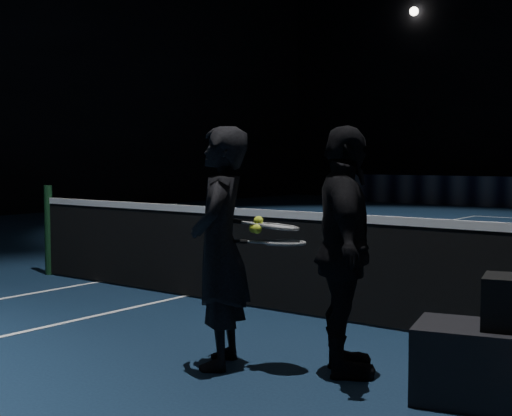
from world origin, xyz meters
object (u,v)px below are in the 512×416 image
Objects in this scene: racket_lower at (284,243)px; tennis_balls at (256,226)px; player_a at (220,247)px; player_b at (344,251)px; racket_upper at (278,227)px.

tennis_balls is at bearing 178.53° from racket_lower.
racket_lower is at bearing 23.04° from tennis_balls.
racket_lower is at bearing 85.57° from player_a.
player_b reaches higher than racket_lower.
player_a is 2.42× the size of racket_lower.
player_a is 0.85m from player_b.
player_b is at bearing 24.03° from tennis_balls.
player_a is 2.42× the size of racket_upper.
racket_upper is at bearing 141.34° from racket_lower.
racket_lower is (0.41, 0.19, 0.04)m from player_a.
tennis_balls is at bearing -170.43° from racket_upper.
player_a is at bearing 180.00° from racket_lower.
player_a reaches higher than racket_lower.
player_b is 13.72× the size of tennis_balls.
player_b is 0.40m from racket_lower.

